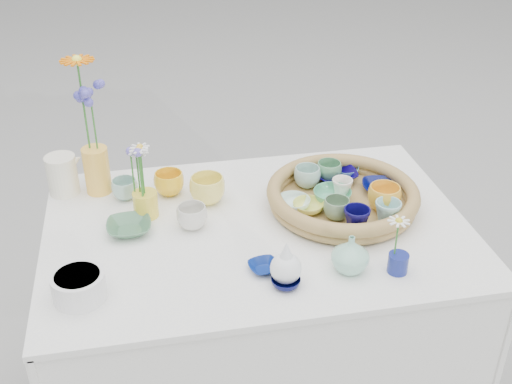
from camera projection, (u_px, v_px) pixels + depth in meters
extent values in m
imported|color=#070043|center=(334.00, 175.00, 2.12)|extent=(0.16, 0.16, 0.04)
imported|color=#030843|center=(379.00, 187.00, 2.06)|extent=(0.13, 0.13, 0.03)
imported|color=gold|center=(384.00, 198.00, 1.95)|extent=(0.11, 0.11, 0.08)
imported|color=#53AA7E|center=(332.00, 196.00, 2.00)|extent=(0.14, 0.14, 0.04)
imported|color=slate|center=(337.00, 209.00, 1.91)|extent=(0.10, 0.10, 0.06)
imported|color=silver|center=(293.00, 203.00, 1.97)|extent=(0.13, 0.13, 0.03)
imported|color=#9DC5B7|center=(307.00, 177.00, 2.07)|extent=(0.09, 0.09, 0.07)
imported|color=white|center=(342.00, 188.00, 2.02)|extent=(0.07, 0.07, 0.06)
imported|color=#6CB9DB|center=(345.00, 171.00, 2.15)|extent=(0.12, 0.12, 0.03)
imported|color=#090740|center=(356.00, 219.00, 1.85)|extent=(0.08, 0.08, 0.07)
imported|color=#D8D957|center=(308.00, 207.00, 1.95)|extent=(0.12, 0.12, 0.03)
imported|color=#90C5C0|center=(388.00, 213.00, 1.88)|extent=(0.08, 0.08, 0.07)
imported|color=#569165|center=(329.00, 171.00, 2.11)|extent=(0.10, 0.10, 0.07)
imported|color=yellow|center=(169.00, 183.00, 2.06)|extent=(0.12, 0.12, 0.08)
imported|color=#F4E05F|center=(207.00, 190.00, 2.02)|extent=(0.12, 0.12, 0.09)
imported|color=#447251|center=(129.00, 227.00, 1.88)|extent=(0.13, 0.13, 0.03)
imported|color=beige|center=(192.00, 217.00, 1.90)|extent=(0.11, 0.11, 0.07)
imported|color=navy|center=(264.00, 267.00, 1.73)|extent=(0.10, 0.10, 0.02)
imported|color=#95BEB1|center=(125.00, 189.00, 2.04)|extent=(0.11, 0.11, 0.07)
imported|color=#05083B|center=(286.00, 282.00, 1.67)|extent=(0.08, 0.08, 0.02)
imported|color=#8DCCB0|center=(351.00, 254.00, 1.71)|extent=(0.11, 0.11, 0.11)
cylinder|color=navy|center=(398.00, 263.00, 1.72)|extent=(0.07, 0.07, 0.06)
cylinder|color=#F7B842|center=(97.00, 170.00, 2.06)|extent=(0.09, 0.09, 0.16)
cylinder|color=yellow|center=(146.00, 204.00, 1.95)|extent=(0.10, 0.10, 0.08)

